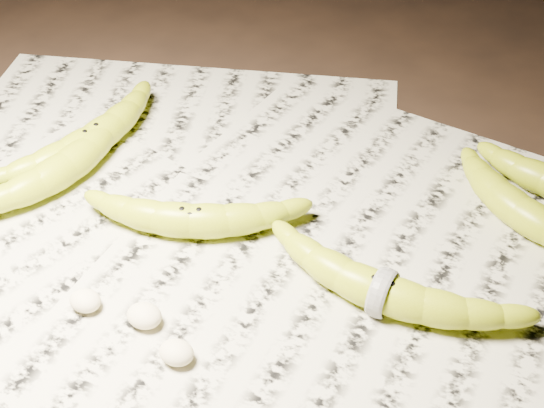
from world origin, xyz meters
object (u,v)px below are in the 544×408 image
at_px(banana_left_a, 91,137).
at_px(banana_left_b, 65,164).
at_px(banana_center, 192,218).
at_px(banana_taped, 383,290).
at_px(banana_upper_b, 521,209).

height_order(banana_left_a, banana_left_b, same).
height_order(banana_center, banana_taped, banana_taped).
xyz_separation_m(banana_left_b, banana_taped, (0.39, -0.02, -0.00)).
distance_m(banana_taped, banana_upper_b, 0.20).
bearing_deg(banana_taped, banana_center, 179.40).
bearing_deg(banana_left_b, banana_center, -86.24).
height_order(banana_left_b, banana_center, banana_left_b).
relative_size(banana_center, banana_upper_b, 1.10).
relative_size(banana_left_a, banana_upper_b, 1.19).
xyz_separation_m(banana_center, banana_upper_b, (0.30, 0.17, 0.00)).
relative_size(banana_left_b, banana_upper_b, 1.10).
bearing_deg(banana_left_a, banana_taped, -90.50).
distance_m(banana_left_b, banana_center, 0.18).
relative_size(banana_left_a, banana_taped, 0.95).
bearing_deg(banana_center, banana_left_a, 136.12).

